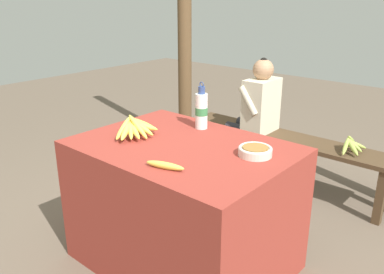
{
  "coord_description": "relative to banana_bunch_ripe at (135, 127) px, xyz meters",
  "views": [
    {
      "loc": [
        1.46,
        -1.62,
        1.62
      ],
      "look_at": [
        0.03,
        0.05,
        0.83
      ],
      "focal_mm": 38.0,
      "sensor_mm": 36.0,
      "label": 1
    }
  ],
  "objects": [
    {
      "name": "seated_vendor",
      "position": [
        -0.05,
        1.44,
        -0.21
      ],
      "size": [
        0.4,
        0.39,
        1.1
      ],
      "rotation": [
        0.0,
        0.0,
        3.16
      ],
      "color": "#232328",
      "rests_on": "ground_plane"
    },
    {
      "name": "serving_bowl",
      "position": [
        0.71,
        0.22,
        -0.04
      ],
      "size": [
        0.18,
        0.18,
        0.05
      ],
      "color": "silver",
      "rests_on": "market_counter"
    },
    {
      "name": "support_post_near",
      "position": [
        -1.07,
        1.64,
        0.51
      ],
      "size": [
        0.14,
        0.14,
        2.73
      ],
      "color": "brown",
      "rests_on": "ground_plane"
    },
    {
      "name": "wooden_bench",
      "position": [
        0.25,
        1.47,
        -0.47
      ],
      "size": [
        1.89,
        0.32,
        0.46
      ],
      "color": "#4C3823",
      "rests_on": "ground_plane"
    },
    {
      "name": "ground_plane",
      "position": [
        0.31,
        0.08,
        -0.86
      ],
      "size": [
        12.0,
        12.0,
        0.0
      ],
      "primitive_type": "plane",
      "color": "brown"
    },
    {
      "name": "banana_bunch_ripe",
      "position": [
        0.0,
        0.0,
        0.0
      ],
      "size": [
        0.19,
        0.32,
        0.14
      ],
      "color": "#4C381E",
      "rests_on": "market_counter"
    },
    {
      "name": "loose_banana_front",
      "position": [
        0.47,
        -0.22,
        -0.05
      ],
      "size": [
        0.21,
        0.09,
        0.04
      ],
      "rotation": [
        0.0,
        0.0,
        0.29
      ],
      "color": "#E0C64C",
      "rests_on": "market_counter"
    },
    {
      "name": "water_bottle",
      "position": [
        0.19,
        0.39,
        0.06
      ],
      "size": [
        0.08,
        0.08,
        0.3
      ],
      "color": "white",
      "rests_on": "market_counter"
    },
    {
      "name": "banana_bunch_green",
      "position": [
        0.8,
        1.47,
        -0.34
      ],
      "size": [
        0.17,
        0.3,
        0.14
      ],
      "color": "#4C381E",
      "rests_on": "wooden_bench"
    },
    {
      "name": "market_counter",
      "position": [
        0.31,
        0.08,
        -0.46
      ],
      "size": [
        1.23,
        0.9,
        0.79
      ],
      "color": "maroon",
      "rests_on": "ground_plane"
    }
  ]
}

